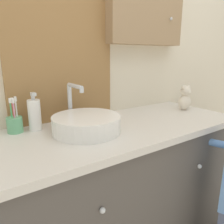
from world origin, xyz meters
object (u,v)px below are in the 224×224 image
Objects in this scene: sink_basin at (86,123)px; teddy_bear at (185,98)px; toothbrush_holder at (15,123)px; soap_dispenser at (35,114)px.

sink_basin is 0.78m from teddy_bear.
sink_basin is 0.35m from toothbrush_holder.
soap_dispenser is at bearing 140.98° from sink_basin.
sink_basin is 2.22× the size of toothbrush_holder.
toothbrush_holder is 1.09m from teddy_bear.
soap_dispenser is at bearing 171.27° from teddy_bear.
teddy_bear is (0.98, -0.15, 0.00)m from soap_dispenser.
sink_basin is 2.25× the size of teddy_bear.
teddy_bear is at bearing -8.73° from soap_dispenser.
sink_basin is at bearing -31.90° from toothbrush_holder.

